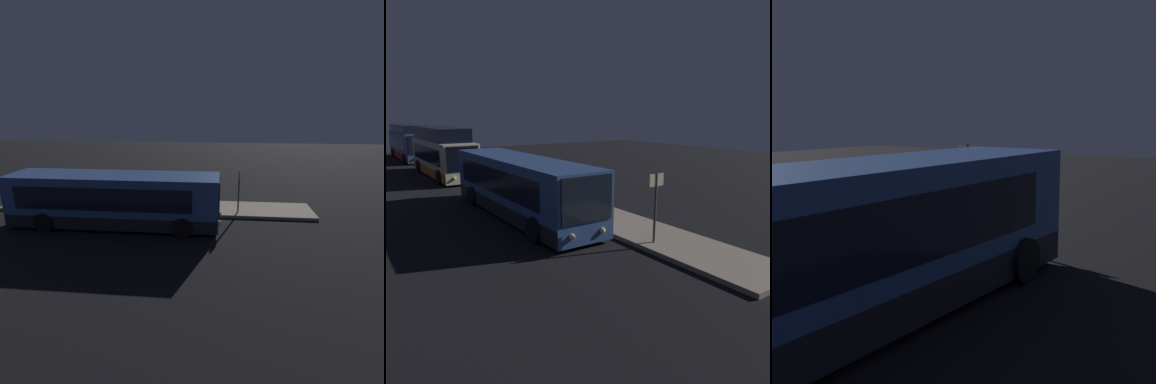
% 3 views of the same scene
% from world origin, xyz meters
% --- Properties ---
extents(ground, '(80.00, 80.00, 0.00)m').
position_xyz_m(ground, '(0.00, 0.00, 0.00)').
color(ground, black).
extents(platform, '(20.00, 2.82, 0.18)m').
position_xyz_m(platform, '(0.00, 3.01, 0.09)').
color(platform, gray).
rests_on(platform, ground).
extents(bus_lead, '(11.59, 2.84, 2.92)m').
position_xyz_m(bus_lead, '(-1.61, -0.07, 1.45)').
color(bus_lead, '#33518C').
rests_on(bus_lead, ground).
extents(bus_second, '(10.90, 2.81, 3.94)m').
position_xyz_m(bus_second, '(-16.19, -0.07, 1.75)').
color(bus_second, beige).
rests_on(bus_second, ground).
extents(bus_third, '(11.64, 2.88, 3.81)m').
position_xyz_m(bus_third, '(-30.14, -0.07, 1.72)').
color(bus_third, '#33518C').
rests_on(bus_third, ground).
extents(passenger_boarding, '(0.57, 0.63, 1.76)m').
position_xyz_m(passenger_boarding, '(0.21, 3.99, 1.14)').
color(passenger_boarding, '#6B604C').
rests_on(passenger_boarding, platform).
extents(passenger_waiting, '(0.63, 0.50, 1.76)m').
position_xyz_m(passenger_waiting, '(2.11, 2.38, 1.13)').
color(passenger_waiting, '#4C476B').
rests_on(passenger_waiting, platform).
extents(passenger_with_bags, '(0.60, 0.43, 1.85)m').
position_xyz_m(passenger_with_bags, '(1.15, 3.08, 1.17)').
color(passenger_with_bags, '#4C476B').
rests_on(passenger_with_bags, platform).
extents(suitcase, '(0.33, 0.24, 0.83)m').
position_xyz_m(suitcase, '(-0.38, 4.17, 0.48)').
color(suitcase, maroon).
rests_on(suitcase, platform).
extents(sign_post, '(0.10, 0.71, 2.71)m').
position_xyz_m(sign_post, '(5.33, 2.25, 1.89)').
color(sign_post, '#4C4C51').
rests_on(sign_post, platform).
extents(trash_bin, '(0.44, 0.44, 0.65)m').
position_xyz_m(trash_bin, '(-2.28, 3.23, 0.50)').
color(trash_bin, '#3F3F44').
rests_on(trash_bin, platform).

